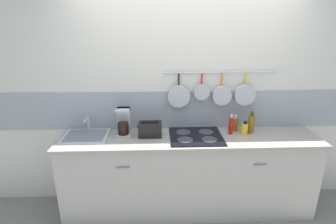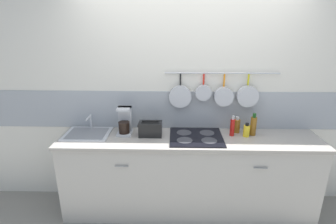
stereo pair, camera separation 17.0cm
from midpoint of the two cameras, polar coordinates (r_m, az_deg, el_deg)
ground_plane at (r=3.35m, az=5.82°, el=-20.28°), size 12.00×12.00×0.00m
wall_back at (r=3.04m, az=6.23°, el=2.82°), size 7.20×0.15×2.60m
cabinet_base at (r=3.09m, az=6.10°, el=-13.83°), size 2.80×0.54×0.90m
countertop at (r=2.87m, az=6.42°, el=-5.97°), size 2.84×0.56×0.03m
sink_basin at (r=3.04m, az=-15.57°, el=-4.46°), size 0.49×0.40×0.18m
coffee_maker at (r=2.95m, az=-7.79°, el=-2.30°), size 0.16×0.20×0.30m
toaster at (r=2.86m, az=-2.15°, el=-3.73°), size 0.27×0.14×0.17m
cooktop at (r=2.88m, az=7.84°, el=-5.42°), size 0.57×0.51×0.01m
bottle_vinegar at (r=2.97m, az=15.44°, el=-3.16°), size 0.05×0.05×0.23m
bottle_dish_soap at (r=3.08m, az=16.31°, el=-2.86°), size 0.07×0.07×0.19m
bottle_cooking_wine at (r=3.01m, az=18.28°, el=-3.87°), size 0.07×0.07×0.15m
bottle_sesame_oil at (r=3.05m, az=19.60°, el=-2.82°), size 0.07×0.07×0.25m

